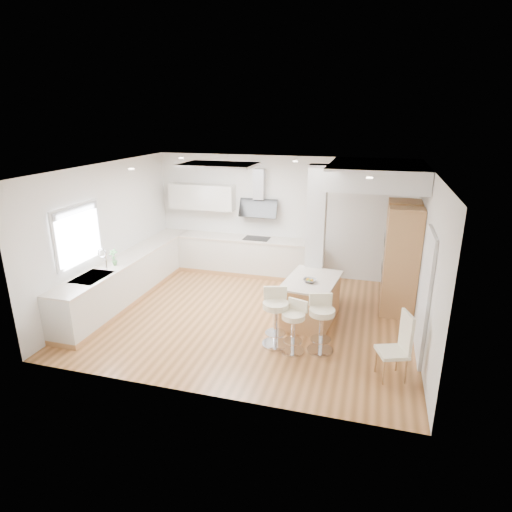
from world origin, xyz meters
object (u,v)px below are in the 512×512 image
(peninsula, at_px, (311,300))
(dining_chair, at_px, (399,344))
(bar_stool_a, at_px, (276,314))
(bar_stool_c, at_px, (321,321))
(bar_stool_b, at_px, (294,324))

(peninsula, bearing_deg, dining_chair, -37.91)
(bar_stool_a, xyz_separation_m, bar_stool_c, (0.75, 0.01, -0.02))
(bar_stool_a, height_order, bar_stool_c, bar_stool_a)
(bar_stool_a, relative_size, bar_stool_b, 1.14)
(bar_stool_a, bearing_deg, bar_stool_c, -16.55)
(peninsula, xyz_separation_m, bar_stool_c, (0.33, -1.04, 0.12))
(peninsula, xyz_separation_m, bar_stool_b, (-0.10, -1.18, 0.08))
(dining_chair, bearing_deg, peninsula, 114.67)
(peninsula, distance_m, bar_stool_a, 1.14)
(peninsula, distance_m, dining_chair, 2.12)
(bar_stool_b, height_order, bar_stool_c, bar_stool_c)
(bar_stool_c, bearing_deg, peninsula, 89.15)
(bar_stool_b, bearing_deg, bar_stool_a, 176.76)
(peninsula, distance_m, bar_stool_c, 1.10)
(peninsula, distance_m, bar_stool_b, 1.19)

